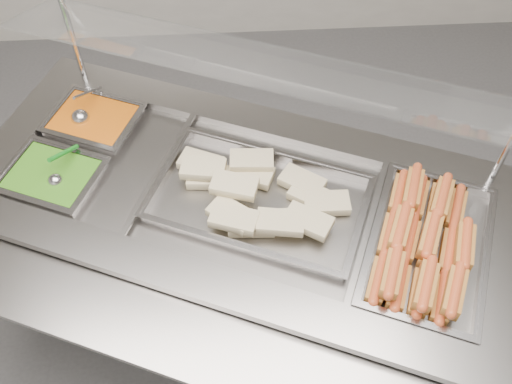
{
  "coord_description": "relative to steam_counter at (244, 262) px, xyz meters",
  "views": [
    {
      "loc": [
        -0.06,
        -0.61,
        2.3
      ],
      "look_at": [
        0.01,
        0.49,
        0.88
      ],
      "focal_mm": 40.0,
      "sensor_mm": 36.0,
      "label": 1
    }
  ],
  "objects": [
    {
      "name": "hotdogs_in_buns",
      "position": [
        0.53,
        -0.23,
        0.44
      ],
      "size": [
        0.4,
        0.54,
        0.11
      ],
      "color": "#9E6521",
      "rests_on": "pan_hotdogs"
    },
    {
      "name": "ladle",
      "position": [
        -0.55,
        0.37,
        0.44
      ],
      "size": [
        0.1,
        0.18,
        0.14
      ],
      "color": "#B6B7BC",
      "rests_on": "pan_beans"
    },
    {
      "name": "pan_wraps",
      "position": [
        0.05,
        -0.02,
        0.4
      ],
      "size": [
        0.75,
        0.6,
        0.07
      ],
      "color": "gray",
      "rests_on": "steam_counter"
    },
    {
      "name": "pan_peas",
      "position": [
        -0.62,
        0.11,
        0.39
      ],
      "size": [
        0.35,
        0.32,
        0.1
      ],
      "color": "gray",
      "rests_on": "steam_counter"
    },
    {
      "name": "serving_spoon",
      "position": [
        -0.6,
        0.1,
        0.44
      ],
      "size": [
        0.09,
        0.17,
        0.13
      ],
      "color": "#B6B7BC",
      "rests_on": "pan_peas"
    },
    {
      "name": "pan_beans",
      "position": [
        -0.51,
        0.37,
        0.39
      ],
      "size": [
        0.35,
        0.32,
        0.1
      ],
      "color": "gray",
      "rests_on": "steam_counter"
    },
    {
      "name": "tray_rail",
      "position": [
        -0.19,
        -0.45,
        0.38
      ],
      "size": [
        1.68,
        0.96,
        0.05
      ],
      "color": "gray",
      "rests_on": "steam_counter"
    },
    {
      "name": "steam_counter",
      "position": [
        0.0,
        0.0,
        0.0
      ],
      "size": [
        1.96,
        1.43,
        0.86
      ],
      "color": "slate",
      "rests_on": "ground"
    },
    {
      "name": "sneeze_guard",
      "position": [
        0.08,
        0.19,
        0.78
      ],
      "size": [
        1.56,
        0.87,
        0.42
      ],
      "color": "#BCBDC1",
      "rests_on": "steam_counter"
    },
    {
      "name": "pan_hotdogs",
      "position": [
        0.55,
        -0.23,
        0.39
      ],
      "size": [
        0.5,
        0.61,
        0.1
      ],
      "color": "gray",
      "rests_on": "steam_counter"
    },
    {
      "name": "tortilla_wraps",
      "position": [
        0.05,
        -0.02,
        0.44
      ],
      "size": [
        0.55,
        0.41,
        0.09
      ],
      "color": "tan",
      "rests_on": "pan_wraps"
    }
  ]
}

